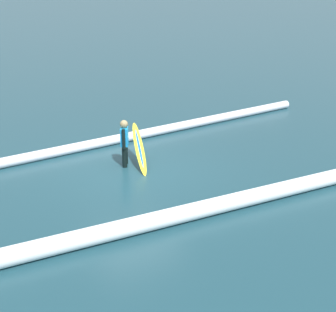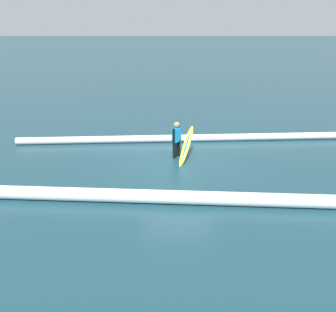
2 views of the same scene
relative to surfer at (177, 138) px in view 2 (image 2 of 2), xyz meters
The scene contains 5 objects.
ground_plane 0.84m from the surfer, 92.22° to the left, with size 186.13×186.13×0.00m, color #1A3F4A.
surfer is the anchor object (origin of this frame).
surfboard 0.46m from the surfer, 148.43° to the left, with size 0.73×1.62×1.03m.
wave_crest_foreground 2.12m from the surfer, 117.32° to the right, with size 0.29×0.29×14.68m, color white.
wave_crest_midground 4.52m from the surfer, 121.88° to the left, with size 0.38×0.38×16.88m, color white.
Camera 2 is at (0.31, 12.39, 4.80)m, focal length 39.90 mm.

